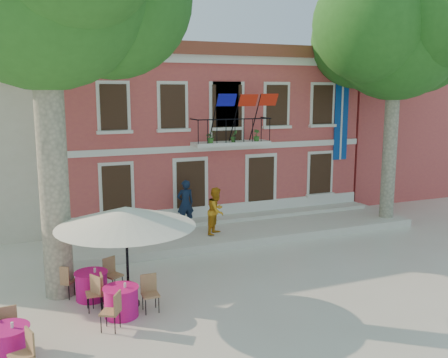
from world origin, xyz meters
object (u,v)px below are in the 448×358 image
patio_umbrella (126,217)px  pedestrian_navy (185,203)px  cafe_table_2 (8,343)px  cafe_table_1 (121,300)px  cafe_table_3 (91,284)px  plane_tree_east (396,34)px  pedestrian_orange (216,211)px

patio_umbrella → pedestrian_navy: size_ratio=1.93×
pedestrian_navy → cafe_table_2: pedestrian_navy is taller
cafe_table_1 → cafe_table_3: (-0.54, 1.37, 0.00)m
plane_tree_east → patio_umbrella: 13.68m
patio_umbrella → pedestrian_navy: bearing=59.0°
patio_umbrella → cafe_table_1: bearing=-117.4°
patio_umbrella → plane_tree_east: bearing=18.6°
pedestrian_navy → pedestrian_orange: 1.60m
patio_umbrella → cafe_table_3: (-0.84, 0.78, -1.98)m
pedestrian_orange → cafe_table_1: 6.80m
plane_tree_east → cafe_table_2: plane_tree_east is taller
plane_tree_east → pedestrian_navy: plane_tree_east is taller
cafe_table_1 → cafe_table_3: same height
patio_umbrella → cafe_table_2: (-2.90, -1.83, -1.99)m
plane_tree_east → patio_umbrella: (-11.90, -4.01, -5.43)m
cafe_table_3 → cafe_table_1: bearing=-68.5°
cafe_table_2 → plane_tree_east: bearing=21.6°
patio_umbrella → cafe_table_1: patio_umbrella is taller
pedestrian_orange → cafe_table_3: bearing=171.0°
cafe_table_2 → pedestrian_orange: bearing=41.1°
patio_umbrella → pedestrian_navy: (3.50, 5.82, -1.17)m
pedestrian_orange → cafe_table_2: size_ratio=0.91×
pedestrian_navy → cafe_table_1: bearing=59.1°
cafe_table_3 → plane_tree_east: bearing=14.2°
patio_umbrella → cafe_table_3: patio_umbrella is taller
patio_umbrella → cafe_table_1: size_ratio=1.93×
pedestrian_navy → cafe_table_2: (-6.40, -7.65, -0.82)m
plane_tree_east → pedestrian_orange: (-7.64, 0.39, -6.66)m
plane_tree_east → patio_umbrella: bearing=-161.4°
cafe_table_1 → pedestrian_navy: bearing=59.3°
patio_umbrella → cafe_table_2: size_ratio=1.85×
pedestrian_orange → cafe_table_2: (-7.15, -6.24, -0.77)m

